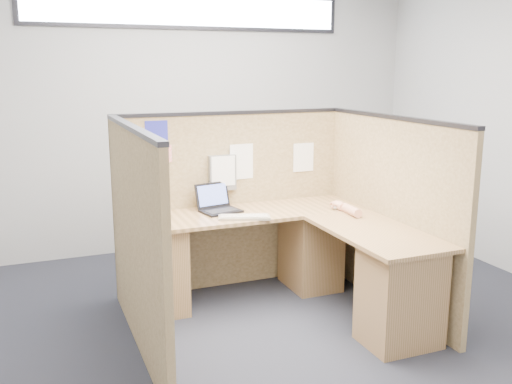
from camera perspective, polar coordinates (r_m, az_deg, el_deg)
name	(u,v)px	position (r m, az deg, el deg)	size (l,w,h in m)	color
floor	(279,328)	(4.33, 2.36, -13.46)	(5.00, 5.00, 0.00)	black
wall_back	(192,115)	(6.04, -6.41, 7.64)	(5.00, 5.00, 0.00)	#AFB1B4
clerestory_window	(190,10)	(6.03, -6.61, 17.62)	(3.30, 0.04, 0.38)	#232328
cubicle_partitions	(258,214)	(4.44, 0.18, -2.25)	(2.06, 1.83, 1.53)	brown
l_desk	(286,263)	(4.49, 3.05, -7.08)	(1.95, 1.75, 0.73)	brown
laptop	(219,204)	(4.71, -3.75, -1.23)	(0.34, 0.35, 0.22)	black
keyboard	(244,217)	(4.45, -1.17, -2.53)	(0.43, 0.26, 0.03)	gray
mouse	(337,207)	(4.80, 8.14, -1.45)	(0.11, 0.07, 0.04)	silver
hand_forearm	(347,208)	(4.69, 9.08, -1.62)	(0.11, 0.38, 0.08)	tan
blue_poster	(157,136)	(4.65, -9.91, 5.55)	(0.18, 0.00, 0.24)	#22259B
american_flag	(155,156)	(4.66, -10.04, 3.55)	(0.22, 0.01, 0.38)	olive
file_holder	(222,173)	(4.82, -3.37, 1.95)	(0.23, 0.05, 0.30)	slate
paper_left	(243,162)	(4.89, -1.34, 3.06)	(0.24, 0.00, 0.30)	white
paper_right	(303,157)	(5.12, 4.77, 3.47)	(0.20, 0.00, 0.26)	white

